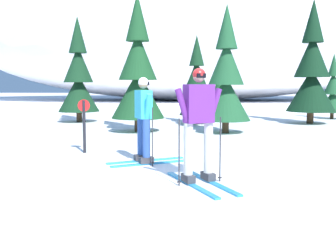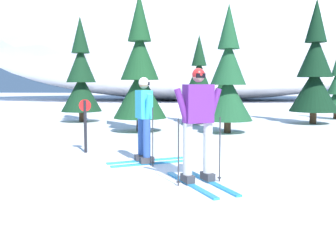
{
  "view_description": "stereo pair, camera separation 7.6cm",
  "coord_description": "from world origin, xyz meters",
  "px_view_note": "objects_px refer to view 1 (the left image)",
  "views": [
    {
      "loc": [
        0.55,
        -7.11,
        1.6
      ],
      "look_at": [
        0.24,
        -0.22,
        0.95
      ],
      "focal_mm": 41.12,
      "sensor_mm": 36.0,
      "label": 1
    },
    {
      "loc": [
        0.63,
        -7.1,
        1.6
      ],
      "look_at": [
        0.24,
        -0.22,
        0.95
      ],
      "focal_mm": 41.12,
      "sensor_mm": 36.0,
      "label": 2
    }
  ],
  "objects_px": {
    "skier_cyan_jacket": "(144,119)",
    "pine_tree_right": "(312,72)",
    "trail_marker_post": "(84,122)",
    "pine_tree_center_right": "(221,91)",
    "skier_purple_jacket": "(199,122)",
    "pine_tree_far_right": "(333,92)",
    "pine_tree_left": "(138,74)",
    "pine_tree_center": "(226,80)",
    "pine_tree_far_left": "(78,78)",
    "pine_tree_center_left": "(197,87)"
  },
  "relations": [
    {
      "from": "skier_cyan_jacket",
      "to": "pine_tree_right",
      "type": "xyz_separation_m",
      "value": [
        5.85,
        8.02,
        1.17
      ]
    },
    {
      "from": "trail_marker_post",
      "to": "pine_tree_center_right",
      "type": "bearing_deg",
      "value": 67.31
    },
    {
      "from": "skier_purple_jacket",
      "to": "pine_tree_far_right",
      "type": "xyz_separation_m",
      "value": [
        6.49,
        11.74,
        0.25
      ]
    },
    {
      "from": "pine_tree_left",
      "to": "pine_tree_right",
      "type": "xyz_separation_m",
      "value": [
        6.6,
        2.91,
        0.15
      ]
    },
    {
      "from": "trail_marker_post",
      "to": "pine_tree_left",
      "type": "bearing_deg",
      "value": 79.31
    },
    {
      "from": "pine_tree_left",
      "to": "pine_tree_center",
      "type": "bearing_deg",
      "value": -3.97
    },
    {
      "from": "skier_purple_jacket",
      "to": "pine_tree_right",
      "type": "xyz_separation_m",
      "value": [
        4.8,
        9.52,
        1.08
      ]
    },
    {
      "from": "pine_tree_right",
      "to": "pine_tree_left",
      "type": "bearing_deg",
      "value": -156.25
    },
    {
      "from": "pine_tree_center",
      "to": "pine_tree_right",
      "type": "height_order",
      "value": "pine_tree_right"
    },
    {
      "from": "pine_tree_far_left",
      "to": "pine_tree_center_left",
      "type": "relative_size",
      "value": 1.24
    },
    {
      "from": "pine_tree_center",
      "to": "pine_tree_right",
      "type": "relative_size",
      "value": 0.84
    },
    {
      "from": "pine_tree_left",
      "to": "pine_tree_far_right",
      "type": "distance_m",
      "value": 9.78
    },
    {
      "from": "pine_tree_center_left",
      "to": "pine_tree_far_right",
      "type": "distance_m",
      "value": 6.72
    },
    {
      "from": "skier_purple_jacket",
      "to": "pine_tree_center",
      "type": "relative_size",
      "value": 0.45
    },
    {
      "from": "pine_tree_center_left",
      "to": "pine_tree_center_right",
      "type": "bearing_deg",
      "value": 66.72
    },
    {
      "from": "pine_tree_center",
      "to": "pine_tree_center_right",
      "type": "bearing_deg",
      "value": 86.41
    },
    {
      "from": "pine_tree_far_left",
      "to": "pine_tree_center_left",
      "type": "bearing_deg",
      "value": -5.46
    },
    {
      "from": "skier_purple_jacket",
      "to": "trail_marker_post",
      "type": "distance_m",
      "value": 3.66
    },
    {
      "from": "pine_tree_left",
      "to": "pine_tree_center",
      "type": "relative_size",
      "value": 1.1
    },
    {
      "from": "pine_tree_far_left",
      "to": "trail_marker_post",
      "type": "bearing_deg",
      "value": -73.49
    },
    {
      "from": "skier_purple_jacket",
      "to": "trail_marker_post",
      "type": "height_order",
      "value": "skier_purple_jacket"
    },
    {
      "from": "skier_cyan_jacket",
      "to": "pine_tree_left",
      "type": "relative_size",
      "value": 0.38
    },
    {
      "from": "pine_tree_center_left",
      "to": "trail_marker_post",
      "type": "relative_size",
      "value": 2.85
    },
    {
      "from": "pine_tree_far_left",
      "to": "pine_tree_right",
      "type": "height_order",
      "value": "pine_tree_right"
    },
    {
      "from": "pine_tree_center_right",
      "to": "pine_tree_far_left",
      "type": "bearing_deg",
      "value": -158.69
    },
    {
      "from": "trail_marker_post",
      "to": "pine_tree_center",
      "type": "bearing_deg",
      "value": 46.22
    },
    {
      "from": "pine_tree_center",
      "to": "pine_tree_far_right",
      "type": "relative_size",
      "value": 1.4
    },
    {
      "from": "skier_purple_jacket",
      "to": "trail_marker_post",
      "type": "relative_size",
      "value": 1.49
    },
    {
      "from": "pine_tree_center_right",
      "to": "pine_tree_far_right",
      "type": "relative_size",
      "value": 1.0
    },
    {
      "from": "pine_tree_left",
      "to": "pine_tree_center_left",
      "type": "bearing_deg",
      "value": 53.37
    },
    {
      "from": "pine_tree_far_left",
      "to": "pine_tree_right",
      "type": "distance_m",
      "value": 9.5
    },
    {
      "from": "pine_tree_left",
      "to": "pine_tree_center_left",
      "type": "xyz_separation_m",
      "value": [
        2.02,
        2.72,
        -0.44
      ]
    },
    {
      "from": "pine_tree_far_left",
      "to": "pine_tree_left",
      "type": "height_order",
      "value": "pine_tree_left"
    },
    {
      "from": "skier_purple_jacket",
      "to": "pine_tree_far_left",
      "type": "xyz_separation_m",
      "value": [
        -4.69,
        9.8,
        0.85
      ]
    },
    {
      "from": "pine_tree_center_left",
      "to": "pine_tree_center",
      "type": "relative_size",
      "value": 0.85
    },
    {
      "from": "trail_marker_post",
      "to": "pine_tree_far_right",
      "type": "bearing_deg",
      "value": 45.28
    },
    {
      "from": "skier_cyan_jacket",
      "to": "pine_tree_far_left",
      "type": "relative_size",
      "value": 0.39
    },
    {
      "from": "pine_tree_center_right",
      "to": "pine_tree_far_right",
      "type": "height_order",
      "value": "pine_tree_far_right"
    },
    {
      "from": "skier_cyan_jacket",
      "to": "pine_tree_center",
      "type": "height_order",
      "value": "pine_tree_center"
    },
    {
      "from": "pine_tree_center",
      "to": "trail_marker_post",
      "type": "xyz_separation_m",
      "value": [
        -3.65,
        -3.81,
        -1.02
      ]
    },
    {
      "from": "pine_tree_center_right",
      "to": "pine_tree_right",
      "type": "xyz_separation_m",
      "value": [
        3.35,
        -2.68,
        0.83
      ]
    },
    {
      "from": "pine_tree_right",
      "to": "pine_tree_far_right",
      "type": "height_order",
      "value": "pine_tree_right"
    },
    {
      "from": "pine_tree_center",
      "to": "trail_marker_post",
      "type": "distance_m",
      "value": 5.37
    },
    {
      "from": "pine_tree_center_right",
      "to": "trail_marker_post",
      "type": "bearing_deg",
      "value": -112.69
    },
    {
      "from": "pine_tree_far_right",
      "to": "trail_marker_post",
      "type": "relative_size",
      "value": 2.39
    },
    {
      "from": "pine_tree_center_right",
      "to": "trail_marker_post",
      "type": "xyz_separation_m",
      "value": [
        -4.01,
        -9.59,
        -0.53
      ]
    },
    {
      "from": "pine_tree_center",
      "to": "skier_purple_jacket",
      "type": "bearing_deg",
      "value": -99.66
    },
    {
      "from": "pine_tree_center",
      "to": "pine_tree_far_right",
      "type": "bearing_deg",
      "value": 44.62
    },
    {
      "from": "pine_tree_left",
      "to": "pine_tree_right",
      "type": "distance_m",
      "value": 7.22
    },
    {
      "from": "skier_purple_jacket",
      "to": "skier_cyan_jacket",
      "type": "bearing_deg",
      "value": 124.88
    }
  ]
}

